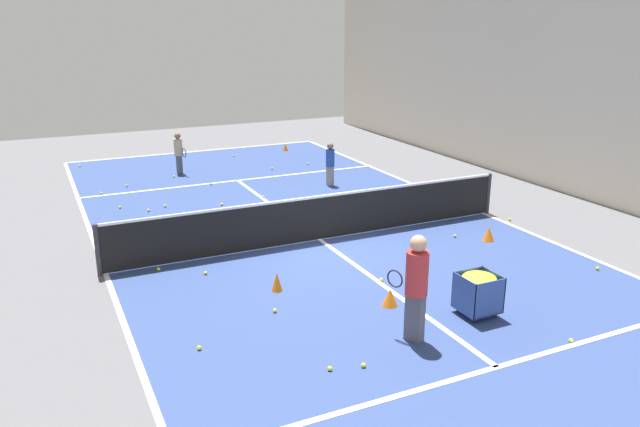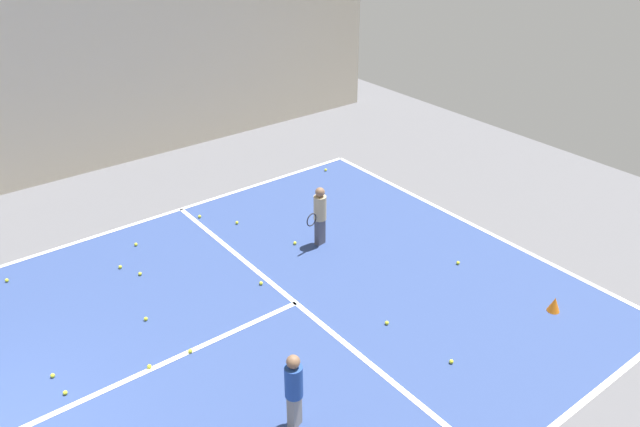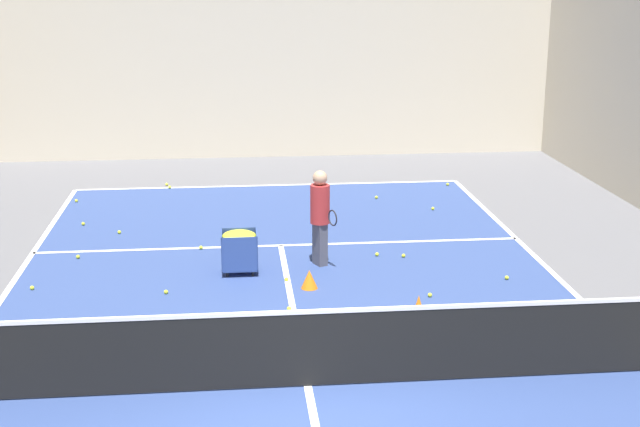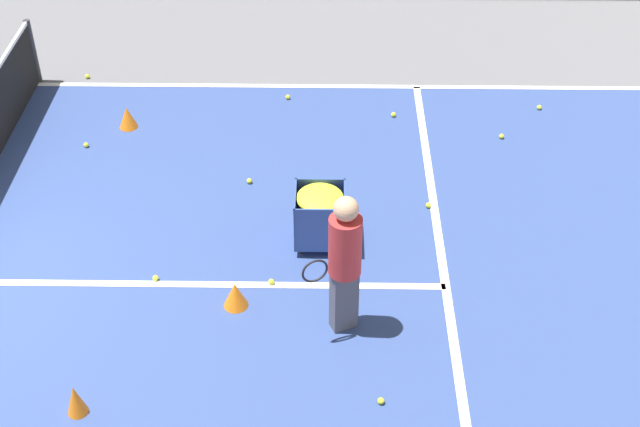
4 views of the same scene
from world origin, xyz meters
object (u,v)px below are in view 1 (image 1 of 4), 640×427
(coach_at_net, at_px, (416,281))
(child_midcourt, at_px, (330,161))
(tennis_net, at_px, (320,217))
(ball_cart, at_px, (479,286))
(training_cone_1, at_px, (285,147))
(training_cone_0, at_px, (489,234))
(player_near_baseline, at_px, (179,150))

(coach_at_net, height_order, child_midcourt, coach_at_net)
(tennis_net, distance_m, ball_cart, 4.47)
(training_cone_1, bearing_deg, ball_cart, 80.90)
(ball_cart, relative_size, training_cone_0, 2.30)
(coach_at_net, xyz_separation_m, training_cone_1, (-3.61, -13.99, -0.83))
(tennis_net, xyz_separation_m, player_near_baseline, (1.37, -7.44, 0.22))
(tennis_net, height_order, training_cone_1, tennis_net)
(tennis_net, height_order, training_cone_0, tennis_net)
(ball_cart, xyz_separation_m, training_cone_0, (-2.55, -2.77, -0.36))
(tennis_net, bearing_deg, training_cone_0, 153.87)
(tennis_net, xyz_separation_m, child_midcourt, (-2.29, -4.16, 0.20))
(training_cone_0, bearing_deg, ball_cart, 47.36)
(player_near_baseline, height_order, coach_at_net, coach_at_net)
(coach_at_net, distance_m, child_midcourt, 9.30)
(child_midcourt, height_order, ball_cart, child_midcourt)
(player_near_baseline, xyz_separation_m, ball_cart, (-2.15, 11.84, -0.23))
(coach_at_net, relative_size, child_midcourt, 1.34)
(training_cone_0, distance_m, training_cone_1, 10.96)
(tennis_net, bearing_deg, coach_at_net, 82.33)
(player_near_baseline, relative_size, training_cone_1, 4.69)
(child_midcourt, distance_m, ball_cart, 8.70)
(ball_cart, bearing_deg, coach_at_net, 10.67)
(player_near_baseline, distance_m, coach_at_net, 12.13)
(player_near_baseline, relative_size, coach_at_net, 0.77)
(training_cone_0, height_order, training_cone_1, training_cone_0)
(coach_at_net, xyz_separation_m, training_cone_0, (-3.96, -3.03, -0.81))
(ball_cart, bearing_deg, tennis_net, -79.91)
(ball_cart, bearing_deg, training_cone_0, -132.64)
(training_cone_1, bearing_deg, training_cone_0, 91.83)
(player_near_baseline, xyz_separation_m, coach_at_net, (-0.74, 12.11, 0.22))
(player_near_baseline, distance_m, ball_cart, 12.04)
(child_midcourt, bearing_deg, ball_cart, -30.63)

